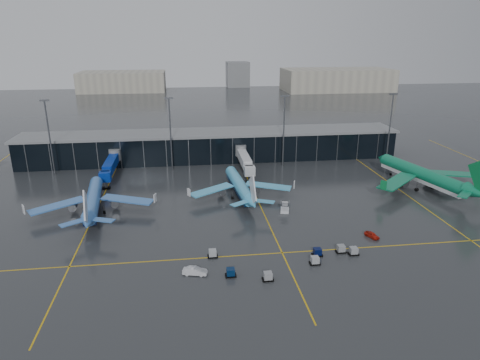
{
  "coord_description": "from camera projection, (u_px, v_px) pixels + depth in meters",
  "views": [
    {
      "loc": [
        -10.16,
        -96.78,
        45.53
      ],
      "look_at": [
        5.0,
        18.0,
        6.0
      ],
      "focal_mm": 32.0,
      "sensor_mm": 36.0,
      "label": 1
    }
  ],
  "objects": [
    {
      "name": "taxi_lines",
      "position": [
        261.0,
        208.0,
        117.96
      ],
      "size": [
        220.0,
        120.0,
        0.02
      ],
      "color": "gold",
      "rests_on": "ground"
    },
    {
      "name": "service_van_white",
      "position": [
        195.0,
        271.0,
        85.21
      ],
      "size": [
        5.15,
        2.78,
        1.61
      ],
      "primitive_type": "imported",
      "rotation": [
        0.0,
        0.0,
        1.34
      ],
      "color": "silver",
      "rests_on": "ground"
    },
    {
      "name": "jet_bridges",
      "position": [
        110.0,
        165.0,
        141.29
      ],
      "size": [
        94.0,
        27.5,
        7.2
      ],
      "color": "#595B60",
      "rests_on": "ground"
    },
    {
      "name": "airliner_klm_near",
      "position": [
        239.0,
        178.0,
        124.95
      ],
      "size": [
        34.89,
        38.97,
        11.22
      ],
      "primitive_type": null,
      "rotation": [
        0.0,
        0.0,
        0.08
      ],
      "color": "#44AFE1",
      "rests_on": "ground"
    },
    {
      "name": "ground",
      "position": [
        230.0,
        227.0,
        106.77
      ],
      "size": [
        600.0,
        600.0,
        0.0
      ],
      "primitive_type": "plane",
      "color": "#282B2D",
      "rests_on": "ground"
    },
    {
      "name": "terminal_pier",
      "position": [
        212.0,
        145.0,
        163.19
      ],
      "size": [
        142.0,
        17.0,
        10.7
      ],
      "color": "black",
      "rests_on": "ground"
    },
    {
      "name": "mobile_airstair",
      "position": [
        285.0,
        209.0,
        115.56
      ],
      "size": [
        2.94,
        3.65,
        3.45
      ],
      "rotation": [
        0.0,
        0.0,
        -0.26
      ],
      "color": "silver",
      "rests_on": "ground"
    },
    {
      "name": "baggage_carts",
      "position": [
        292.0,
        259.0,
        89.77
      ],
      "size": [
        32.73,
        12.08,
        1.7
      ],
      "color": "black",
      "rests_on": "ground"
    },
    {
      "name": "airliner_aer_lingus",
      "position": [
        422.0,
        166.0,
        131.64
      ],
      "size": [
        49.72,
        53.8,
        14.01
      ],
      "primitive_type": null,
      "rotation": [
        0.0,
        0.0,
        0.24
      ],
      "color": "#0D744E",
      "rests_on": "ground"
    },
    {
      "name": "service_van_red",
      "position": [
        372.0,
        235.0,
        100.83
      ],
      "size": [
        2.94,
        4.17,
        1.32
      ],
      "primitive_type": "imported",
      "rotation": [
        0.0,
        0.0,
        0.4
      ],
      "color": "#B21A0D",
      "rests_on": "ground"
    },
    {
      "name": "distant_hangars",
      "position": [
        254.0,
        80.0,
        363.51
      ],
      "size": [
        260.0,
        71.0,
        22.0
      ],
      "color": "#B2AD99",
      "rests_on": "ground"
    },
    {
      "name": "flood_masts",
      "position": [
        228.0,
        130.0,
        149.84
      ],
      "size": [
        203.0,
        0.5,
        25.5
      ],
      "color": "#595B60",
      "rests_on": "ground"
    },
    {
      "name": "airliner_arkefly",
      "position": [
        92.0,
        191.0,
        113.7
      ],
      "size": [
        37.87,
        41.98,
        11.78
      ],
      "primitive_type": null,
      "rotation": [
        0.0,
        0.0,
        0.12
      ],
      "color": "#3B74C4",
      "rests_on": "ground"
    }
  ]
}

